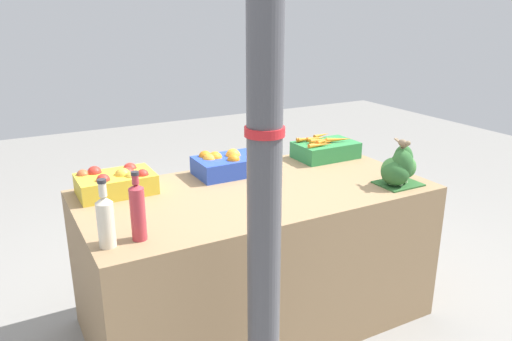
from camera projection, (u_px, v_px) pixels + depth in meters
ground_plane at (256, 316)px, 2.81m from camera, size 10.00×10.00×0.00m
market_table at (256, 256)px, 2.69m from camera, size 1.78×0.91×0.77m
support_pole at (264, 166)px, 1.62m from camera, size 0.13×0.13×2.33m
apple_crate at (116, 182)px, 2.49m from camera, size 0.37×0.24×0.13m
orange_crate at (227, 164)px, 2.77m from camera, size 0.37×0.24×0.14m
carrot_crate at (325, 149)px, 3.08m from camera, size 0.37×0.25×0.13m
broccoli_pile at (399, 168)px, 2.59m from camera, size 0.23×0.18×0.20m
juice_bottle_cloudy at (106, 219)px, 1.92m from camera, size 0.07×0.07×0.28m
juice_bottle_ruby at (138, 211)px, 1.97m from camera, size 0.06×0.06×0.29m
sparrow_bird at (404, 143)px, 2.55m from camera, size 0.05×0.14×0.05m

